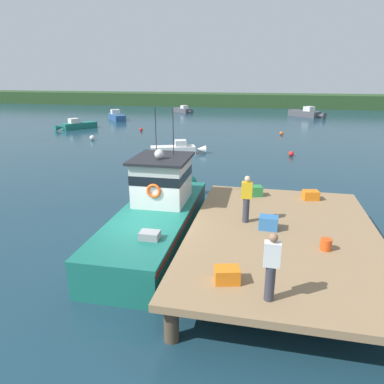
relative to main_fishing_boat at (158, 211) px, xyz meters
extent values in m
plane|color=#193847|center=(-0.19, -1.35, -1.01)|extent=(200.00, 200.00, 0.00)
cylinder|color=#4C3D2D|center=(2.01, -5.45, -0.51)|extent=(0.36, 0.36, 1.00)
cylinder|color=#4C3D2D|center=(2.01, 2.75, -0.51)|extent=(0.36, 0.36, 1.00)
cylinder|color=#4C3D2D|center=(7.21, 2.75, -0.51)|extent=(0.36, 0.36, 1.00)
cube|color=#937551|center=(4.61, -1.35, 0.09)|extent=(6.00, 9.00, 0.20)
cube|color=#196B5B|center=(0.01, -0.56, -0.46)|extent=(2.63, 8.04, 1.10)
cone|color=#196B5B|center=(-0.07, 4.33, -0.46)|extent=(1.13, 1.82, 1.10)
cube|color=#A31919|center=(0.01, -0.56, -0.01)|extent=(2.65, 7.88, 0.12)
cube|color=#196B5B|center=(0.01, -0.56, 0.15)|extent=(2.67, 8.04, 0.12)
cube|color=silver|center=(-0.01, 0.63, 0.99)|extent=(1.94, 2.23, 1.80)
cube|color=black|center=(-0.01, 0.63, 1.31)|extent=(1.96, 2.25, 0.36)
cube|color=#232328|center=(-0.01, 0.63, 1.94)|extent=(2.18, 2.54, 0.10)
sphere|color=white|center=(-0.01, 0.33, 2.17)|extent=(0.36, 0.36, 0.36)
cylinder|color=black|center=(-0.37, 1.13, 2.89)|extent=(0.03, 0.03, 1.80)
cylinder|color=black|center=(0.33, 1.14, 2.89)|extent=(0.03, 0.03, 1.80)
cube|color=#939399|center=(0.60, -2.76, 0.27)|extent=(0.61, 0.45, 0.36)
torus|color=orange|center=(-0.34, -3.37, 0.15)|extent=(0.57, 0.57, 0.12)
torus|color=#EA5119|center=(0.01, -0.50, 0.99)|extent=(0.54, 0.11, 0.54)
cube|color=#3370B2|center=(4.13, -1.19, 0.41)|extent=(0.63, 0.48, 0.44)
cube|color=orange|center=(3.18, -4.57, 0.38)|extent=(0.69, 0.57, 0.38)
cube|color=#2D8442|center=(3.52, 2.10, 0.40)|extent=(0.70, 0.60, 0.41)
cube|color=orange|center=(5.76, 2.11, 0.38)|extent=(0.68, 0.56, 0.37)
cylinder|color=#E04C19|center=(5.76, -2.32, 0.36)|extent=(0.32, 0.32, 0.34)
cylinder|color=#383842|center=(3.36, -0.75, 0.62)|extent=(0.22, 0.22, 0.86)
cube|color=gold|center=(3.36, -0.75, 1.33)|extent=(0.36, 0.22, 0.56)
sphere|color=beige|center=(3.36, -0.75, 1.72)|extent=(0.20, 0.20, 0.20)
cylinder|color=#383842|center=(4.19, -5.09, 0.62)|extent=(0.22, 0.22, 0.86)
cube|color=white|center=(4.19, -5.09, 1.33)|extent=(0.36, 0.22, 0.56)
sphere|color=#9E7051|center=(4.19, -5.09, 1.72)|extent=(0.20, 0.20, 0.20)
cube|color=#4C4C51|center=(-10.42, 46.26, -0.67)|extent=(3.54, 3.32, 0.67)
cone|color=#4C4C51|center=(-8.69, 44.74, -0.67)|extent=(1.14, 1.11, 0.67)
cube|color=silver|center=(-9.93, 45.84, -0.08)|extent=(1.31, 1.32, 0.50)
cube|color=#285184|center=(-16.66, 34.11, -0.61)|extent=(3.74, 4.25, 0.79)
cone|color=#285184|center=(-18.32, 36.23, -0.61)|extent=(1.28, 1.33, 0.79)
cube|color=silver|center=(-17.13, 34.70, 0.07)|extent=(1.53, 1.53, 0.59)
cube|color=white|center=(-3.37, 14.52, -0.69)|extent=(3.65, 2.19, 0.63)
cone|color=white|center=(-1.32, 15.24, -0.69)|extent=(1.03, 0.88, 0.63)
cube|color=silver|center=(-2.80, 14.73, -0.14)|extent=(1.11, 1.12, 0.47)
cube|color=#196B5B|center=(-17.59, 25.63, -0.66)|extent=(3.30, 3.79, 0.70)
cone|color=#196B5B|center=(-19.05, 23.72, -0.66)|extent=(1.14, 1.19, 0.70)
cube|color=silver|center=(-18.00, 25.09, -0.05)|extent=(1.36, 1.36, 0.52)
cube|color=#4C4C51|center=(8.86, 43.94, -0.57)|extent=(4.57, 4.48, 0.88)
cone|color=#4C4C51|center=(11.05, 41.84, -0.57)|extent=(1.49, 1.48, 0.88)
cube|color=silver|center=(9.47, 43.35, 0.21)|extent=(1.73, 1.73, 0.66)
sphere|color=red|center=(-10.00, 25.42, -0.83)|extent=(0.36, 0.36, 0.36)
sphere|color=#EA5B19|center=(5.22, 25.86, -0.82)|extent=(0.37, 0.37, 0.37)
sphere|color=silver|center=(-12.56, 18.90, -0.77)|extent=(0.48, 0.48, 0.48)
sphere|color=red|center=(5.73, 15.69, -0.81)|extent=(0.40, 0.40, 0.40)
cube|color=#284723|center=(-0.19, 60.65, 0.19)|extent=(120.00, 8.00, 2.40)
camera|label=1|loc=(3.94, -12.09, 5.00)|focal=33.15mm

